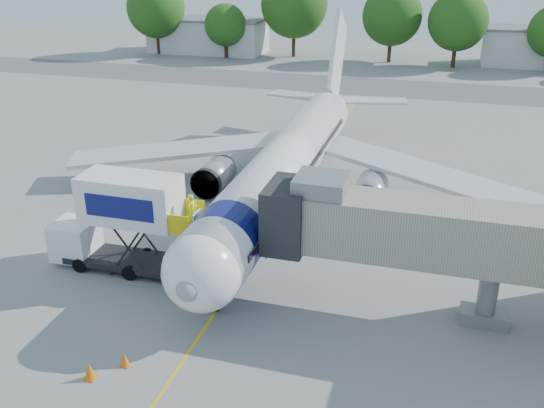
# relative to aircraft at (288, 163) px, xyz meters

# --- Properties ---
(ground) EXTENTS (160.00, 160.00, 0.00)m
(ground) POSITION_rel_aircraft_xyz_m (0.00, -4.12, -2.95)
(ground) COLOR gray
(ground) RESTS_ON ground
(guidance_line) EXTENTS (0.15, 70.00, 0.01)m
(guidance_line) POSITION_rel_aircraft_xyz_m (0.00, -4.12, -2.94)
(guidance_line) COLOR yellow
(guidance_line) RESTS_ON ground
(taxiway_strip) EXTENTS (120.00, 10.00, 0.01)m
(taxiway_strip) POSITION_rel_aircraft_xyz_m (0.00, 37.88, -2.94)
(taxiway_strip) COLOR #59595B
(taxiway_strip) RESTS_ON ground
(aircraft) EXTENTS (34.17, 37.73, 11.35)m
(aircraft) POSITION_rel_aircraft_xyz_m (0.00, 0.00, 0.00)
(aircraft) COLOR white
(aircraft) RESTS_ON ground
(jet_bridge) EXTENTS (13.90, 3.20, 6.60)m
(jet_bridge) POSITION_rel_aircraft_xyz_m (7.99, -11.12, 1.39)
(jet_bridge) COLOR #A79E8F
(jet_bridge) RESTS_ON ground
(catering_hiloader) EXTENTS (8.57, 2.44, 5.50)m
(catering_hiloader) POSITION_rel_aircraft_xyz_m (-6.26, -11.12, -0.19)
(catering_hiloader) COLOR black
(catering_hiloader) RESTS_ON ground
(safety_cone_a) EXTENTS (0.41, 0.41, 0.66)m
(safety_cone_a) POSITION_rel_aircraft_xyz_m (-2.23, -18.64, -2.63)
(safety_cone_a) COLOR #DC630B
(safety_cone_a) RESTS_ON ground
(safety_cone_b) EXTENTS (0.49, 0.49, 0.79)m
(safety_cone_b) POSITION_rel_aircraft_xyz_m (-3.20, -19.79, -2.57)
(safety_cone_b) COLOR #DC630B
(safety_cone_b) RESTS_ON ground
(outbuilding_left) EXTENTS (18.40, 8.40, 5.30)m
(outbuilding_left) POSITION_rel_aircraft_xyz_m (-28.00, 55.88, -0.29)
(outbuilding_left) COLOR silver
(outbuilding_left) RESTS_ON ground
(outbuilding_right) EXTENTS (16.40, 7.40, 5.30)m
(outbuilding_right) POSITION_rel_aircraft_xyz_m (22.00, 57.88, -0.29)
(outbuilding_right) COLOR silver
(outbuilding_right) RESTS_ON ground
(tree_a) EXTENTS (8.95, 8.95, 11.41)m
(tree_a) POSITION_rel_aircraft_xyz_m (-34.92, 51.97, 3.98)
(tree_a) COLOR #382314
(tree_a) RESTS_ON ground
(tree_b) EXTENTS (6.30, 6.30, 8.03)m
(tree_b) POSITION_rel_aircraft_xyz_m (-23.48, 51.74, 1.92)
(tree_b) COLOR #382314
(tree_b) RESTS_ON ground
(tree_c) EXTENTS (10.04, 10.04, 12.80)m
(tree_c) POSITION_rel_aircraft_xyz_m (-13.77, 55.54, 4.83)
(tree_c) COLOR #382314
(tree_c) RESTS_ON ground
(tree_d) EXTENTS (8.56, 8.56, 10.92)m
(tree_d) POSITION_rel_aircraft_xyz_m (0.94, 54.94, 3.68)
(tree_d) COLOR #382314
(tree_d) RESTS_ON ground
(tree_e) EXTENTS (8.21, 8.21, 10.47)m
(tree_e) POSITION_rel_aircraft_xyz_m (10.12, 53.55, 3.40)
(tree_e) COLOR #382314
(tree_e) RESTS_ON ground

